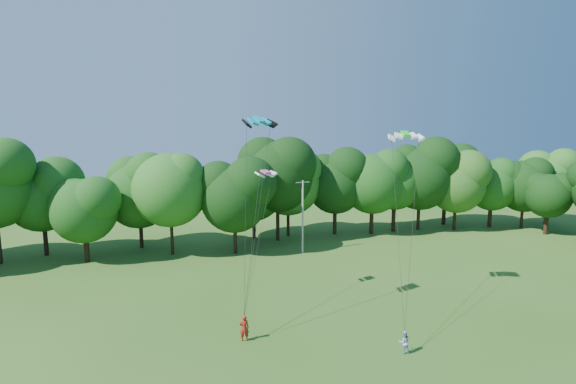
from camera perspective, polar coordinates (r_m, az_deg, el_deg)
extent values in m
cylinder|color=#A9ABA2|center=(51.81, 1.87, -3.20)|extent=(0.21, 0.21, 8.51)
cube|color=#A9ABA2|center=(51.11, 1.90, 1.24)|extent=(1.69, 0.33, 0.08)
imported|color=#A92215|center=(32.70, -5.59, -16.81)|extent=(0.71, 0.49, 1.87)
imported|color=#A6BCE7|center=(32.04, 14.54, -17.94)|extent=(0.84, 0.70, 1.56)
cube|color=#058FA8|center=(32.70, -3.74, 9.19)|extent=(2.66, 1.76, 0.55)
cube|color=#23E422|center=(38.05, 14.70, 7.17)|extent=(3.04, 2.05, 0.49)
cube|color=#ED41A5|center=(37.16, -2.85, 2.58)|extent=(1.94, 1.37, 0.30)
cylinder|color=black|center=(57.68, -1.31, -3.76)|extent=(0.44, 0.44, 4.94)
ellipsoid|color=black|center=(56.61, -1.34, 2.68)|extent=(9.87, 9.87, 10.77)
cylinder|color=#372116|center=(67.63, 20.41, -2.72)|extent=(0.45, 0.45, 4.30)
ellipsoid|color=#285219|center=(66.78, 20.67, 2.05)|extent=(8.60, 8.60, 9.38)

